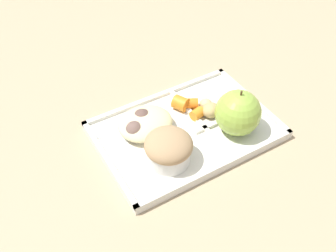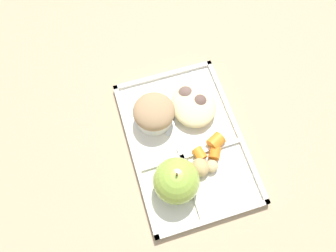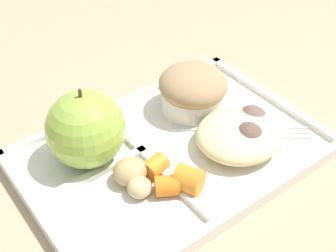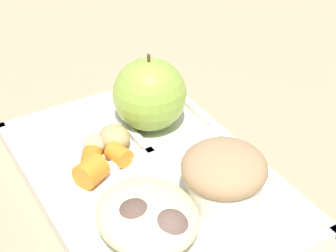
# 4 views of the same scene
# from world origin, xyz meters

# --- Properties ---
(ground) EXTENTS (6.00, 6.00, 0.00)m
(ground) POSITION_xyz_m (0.00, 0.00, 0.00)
(ground) COLOR tan
(lunch_tray) EXTENTS (0.33, 0.22, 0.02)m
(lunch_tray) POSITION_xyz_m (-0.00, 0.00, 0.01)
(lunch_tray) COLOR silver
(lunch_tray) RESTS_ON ground
(green_apple) EXTENTS (0.08, 0.08, 0.09)m
(green_apple) POSITION_xyz_m (-0.08, 0.05, 0.05)
(green_apple) COLOR #93B742
(green_apple) RESTS_ON lunch_tray
(bran_muffin) EXTENTS (0.08, 0.08, 0.06)m
(bran_muffin) POSITION_xyz_m (0.07, 0.05, 0.04)
(bran_muffin) COLOR silver
(bran_muffin) RESTS_ON lunch_tray
(carrot_slice_back) EXTENTS (0.04, 0.04, 0.03)m
(carrot_slice_back) POSITION_xyz_m (-0.02, -0.05, 0.02)
(carrot_slice_back) COLOR orange
(carrot_slice_back) RESTS_ON lunch_tray
(carrot_slice_small) EXTENTS (0.03, 0.03, 0.02)m
(carrot_slice_small) POSITION_xyz_m (-0.04, -0.05, 0.02)
(carrot_slice_small) COLOR orange
(carrot_slice_small) RESTS_ON lunch_tray
(carrot_slice_tilted) EXTENTS (0.03, 0.03, 0.02)m
(carrot_slice_tilted) POSITION_xyz_m (-0.04, -0.02, 0.02)
(carrot_slice_tilted) COLOR orange
(carrot_slice_tilted) RESTS_ON lunch_tray
(potato_chunk_small) EXTENTS (0.03, 0.03, 0.02)m
(potato_chunk_small) POSITION_xyz_m (-0.07, -0.03, 0.02)
(potato_chunk_small) COLOR tan
(potato_chunk_small) RESTS_ON lunch_tray
(potato_chunk_browned) EXTENTS (0.04, 0.04, 0.03)m
(potato_chunk_browned) POSITION_xyz_m (-0.06, -0.01, 0.02)
(potato_chunk_browned) COLOR tan
(potato_chunk_browned) RESTS_ON lunch_tray
(egg_noodle_pile) EXTENTS (0.10, 0.09, 0.03)m
(egg_noodle_pile) POSITION_xyz_m (0.07, -0.04, 0.03)
(egg_noodle_pile) COLOR beige
(egg_noodle_pile) RESTS_ON lunch_tray
(meatball_side) EXTENTS (0.04, 0.04, 0.04)m
(meatball_side) POSITION_xyz_m (0.07, -0.05, 0.03)
(meatball_side) COLOR brown
(meatball_side) RESTS_ON lunch_tray
(meatball_front) EXTENTS (0.03, 0.03, 0.03)m
(meatball_front) POSITION_xyz_m (0.06, -0.02, 0.03)
(meatball_front) COLOR brown
(meatball_front) RESTS_ON lunch_tray
(meatball_center) EXTENTS (0.04, 0.04, 0.04)m
(meatball_center) POSITION_xyz_m (0.09, -0.03, 0.03)
(meatball_center) COLOR brown
(meatball_center) RESTS_ON lunch_tray
(plastic_fork) EXTENTS (0.13, 0.11, 0.00)m
(plastic_fork) POSITION_xyz_m (0.09, -0.03, 0.01)
(plastic_fork) COLOR silver
(plastic_fork) RESTS_ON lunch_tray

